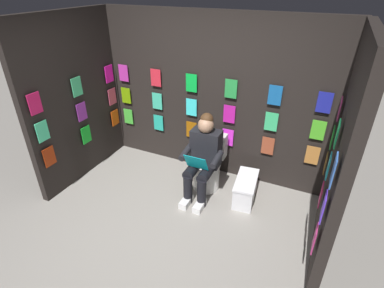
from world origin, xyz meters
The scene contains 7 objects.
ground_plane centered at (0.00, 0.00, 0.00)m, with size 30.00×30.00×0.00m, color gray.
display_wall_back centered at (0.00, -1.77, 1.18)m, with size 3.48×0.14×2.36m.
display_wall_left centered at (-1.74, -0.86, 1.18)m, with size 0.14×1.72×2.36m.
display_wall_right centered at (1.74, -0.86, 1.18)m, with size 0.14×1.72×2.36m.
toilet centered at (-0.15, -1.31, 0.33)m, with size 0.41×0.56×0.77m.
person_reading centered at (-0.15, -1.08, 0.60)m, with size 0.53×0.69×1.19m.
comic_longbox_near centered at (-0.75, -1.21, 0.17)m, with size 0.34×0.62×0.34m.
Camera 1 is at (-1.48, 2.06, 2.72)m, focal length 27.94 mm.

